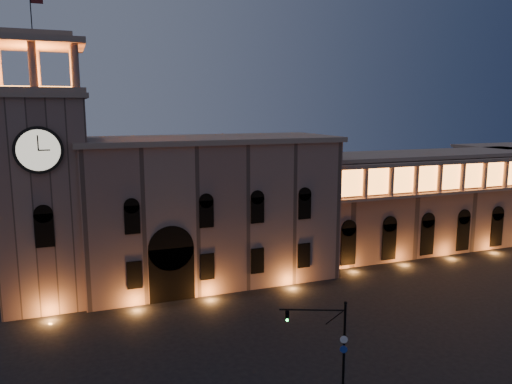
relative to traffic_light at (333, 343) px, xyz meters
The scene contains 5 objects.
ground 6.77m from the traffic_light, 86.96° to the left, with size 160.00×160.00×0.00m, color black.
government_building 28.11m from the traffic_light, 93.68° to the left, with size 30.80×12.80×17.60m.
clock_tower 34.57m from the traffic_light, 127.17° to the left, with size 9.80×9.80×32.40m.
colonnade_wing 43.95m from the traffic_light, 42.48° to the left, with size 40.60×11.50×14.50m.
traffic_light is the anchor object (origin of this frame).
Camera 1 is at (-18.03, -36.07, 21.01)m, focal length 35.00 mm.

